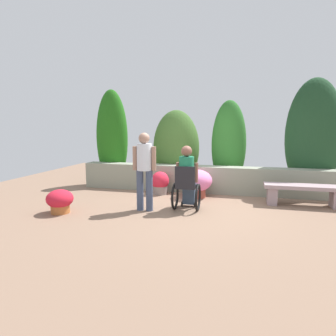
% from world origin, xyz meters
% --- Properties ---
extents(ground_plane, '(12.54, 12.54, 0.00)m').
position_xyz_m(ground_plane, '(0.00, 0.00, 0.00)').
color(ground_plane, '#836652').
extents(stone_retaining_wall, '(6.59, 0.43, 0.69)m').
position_xyz_m(stone_retaining_wall, '(0.00, 1.48, 0.34)').
color(stone_retaining_wall, gray).
rests_on(stone_retaining_wall, ground).
extents(hedge_backdrop, '(6.60, 1.06, 2.91)m').
position_xyz_m(hedge_backdrop, '(0.40, 2.09, 1.30)').
color(hedge_backdrop, '#226618').
rests_on(hedge_backdrop, ground).
extents(stone_bench, '(1.65, 0.44, 0.46)m').
position_xyz_m(stone_bench, '(2.28, 0.68, 0.31)').
color(stone_bench, gray).
rests_on(stone_bench, ground).
extents(person_in_wheelchair, '(0.53, 0.66, 1.33)m').
position_xyz_m(person_in_wheelchair, '(-0.13, -0.24, 0.62)').
color(person_in_wheelchair, black).
rests_on(person_in_wheelchair, ground).
extents(person_standing_companion, '(0.49, 0.30, 1.59)m').
position_xyz_m(person_standing_companion, '(-0.95, -0.51, 0.91)').
color(person_standing_companion, '#404C66').
rests_on(person_standing_companion, ground).
extents(flower_pot_purple_near, '(0.53, 0.53, 0.47)m').
position_xyz_m(flower_pot_purple_near, '(-2.52, -1.10, 0.25)').
color(flower_pot_purple_near, '#B06431').
rests_on(flower_pot_purple_near, ground).
extents(flower_pot_terracotta_by_wall, '(0.46, 0.46, 0.58)m').
position_xyz_m(flower_pot_terracotta_by_wall, '(-1.04, 0.99, 0.28)').
color(flower_pot_terracotta_by_wall, gray).
rests_on(flower_pot_terracotta_by_wall, ground).
extents(flower_pot_red_accent, '(0.74, 0.74, 0.68)m').
position_xyz_m(flower_pot_red_accent, '(-0.09, 0.87, 0.37)').
color(flower_pot_red_accent, '#9D4537').
rests_on(flower_pot_red_accent, ground).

